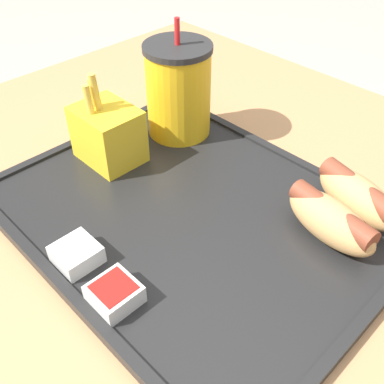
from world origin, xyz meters
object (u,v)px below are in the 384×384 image
(hot_dog_near, at_px, (331,219))
(fries_carton, at_px, (108,133))
(hot_dog_far, at_px, (358,196))
(sauce_cup_mayo, at_px, (76,254))
(sauce_cup_ketchup, at_px, (115,294))
(soda_cup, at_px, (178,90))

(hot_dog_near, height_order, fries_carton, fries_carton)
(hot_dog_far, xyz_separation_m, sauce_cup_mayo, (-0.16, -0.28, -0.02))
(sauce_cup_mayo, distance_m, sauce_cup_ketchup, 0.07)
(sauce_cup_ketchup, bearing_deg, fries_carton, 144.58)
(hot_dog_near, relative_size, sauce_cup_mayo, 2.74)
(fries_carton, distance_m, sauce_cup_mayo, 0.19)
(soda_cup, distance_m, hot_dog_far, 0.28)
(hot_dog_far, xyz_separation_m, sauce_cup_ketchup, (-0.10, -0.28, -0.02))
(sauce_cup_ketchup, bearing_deg, hot_dog_far, 71.10)
(fries_carton, relative_size, sauce_cup_ketchup, 2.84)
(hot_dog_far, height_order, hot_dog_near, same)
(fries_carton, xyz_separation_m, sauce_cup_ketchup, (0.20, -0.14, -0.03))
(soda_cup, relative_size, fries_carton, 1.35)
(hot_dog_far, bearing_deg, hot_dog_near, -90.00)
(hot_dog_far, relative_size, hot_dog_near, 1.02)
(soda_cup, relative_size, hot_dog_near, 1.40)
(soda_cup, bearing_deg, sauce_cup_ketchup, -54.61)
(hot_dog_far, height_order, sauce_cup_ketchup, hot_dog_far)
(soda_cup, relative_size, sauce_cup_ketchup, 3.83)
(hot_dog_far, distance_m, sauce_cup_mayo, 0.32)
(hot_dog_far, height_order, fries_carton, fries_carton)
(soda_cup, height_order, sauce_cup_mayo, soda_cup)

